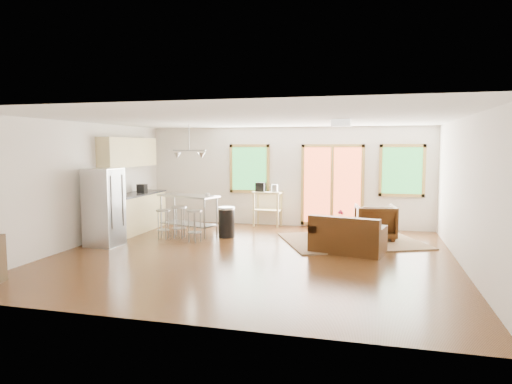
% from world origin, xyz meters
% --- Properties ---
extents(floor, '(7.50, 7.00, 0.02)m').
position_xyz_m(floor, '(0.00, 0.00, -0.01)').
color(floor, '#381F0E').
rests_on(floor, ground).
extents(ceiling, '(7.50, 7.00, 0.02)m').
position_xyz_m(ceiling, '(0.00, 0.00, 2.61)').
color(ceiling, white).
rests_on(ceiling, ground).
extents(back_wall, '(7.50, 0.02, 2.60)m').
position_xyz_m(back_wall, '(0.00, 3.51, 1.30)').
color(back_wall, silver).
rests_on(back_wall, ground).
extents(left_wall, '(0.02, 7.00, 2.60)m').
position_xyz_m(left_wall, '(-3.76, 0.00, 1.30)').
color(left_wall, silver).
rests_on(left_wall, ground).
extents(right_wall, '(0.02, 7.00, 2.60)m').
position_xyz_m(right_wall, '(3.76, 0.00, 1.30)').
color(right_wall, silver).
rests_on(right_wall, ground).
extents(front_wall, '(7.50, 0.02, 2.60)m').
position_xyz_m(front_wall, '(0.00, -3.51, 1.30)').
color(front_wall, silver).
rests_on(front_wall, ground).
extents(window_left, '(1.10, 0.05, 1.30)m').
position_xyz_m(window_left, '(-1.00, 3.46, 1.50)').
color(window_left, '#22632A').
rests_on(window_left, back_wall).
extents(french_doors, '(1.60, 0.05, 2.10)m').
position_xyz_m(french_doors, '(1.20, 3.46, 1.10)').
color(french_doors, '#CC502D').
rests_on(french_doors, back_wall).
extents(window_right, '(1.10, 0.05, 1.30)m').
position_xyz_m(window_right, '(2.90, 3.46, 1.50)').
color(window_right, '#22632A').
rests_on(window_right, back_wall).
extents(rug, '(3.51, 3.18, 0.03)m').
position_xyz_m(rug, '(1.79, 1.80, 0.01)').
color(rug, '#4F6640').
rests_on(rug, floor).
extents(loveseat, '(1.54, 1.08, 0.74)m').
position_xyz_m(loveseat, '(1.75, 0.71, 0.29)').
color(loveseat, black).
rests_on(loveseat, floor).
extents(coffee_table, '(1.16, 0.79, 0.43)m').
position_xyz_m(coffee_table, '(1.86, 1.88, 0.37)').
color(coffee_table, '#382714').
rests_on(coffee_table, floor).
extents(armchair, '(0.95, 0.91, 0.87)m').
position_xyz_m(armchair, '(2.29, 2.18, 0.44)').
color(armchair, black).
rests_on(armchair, floor).
extents(ottoman, '(0.69, 0.69, 0.38)m').
position_xyz_m(ottoman, '(1.12, 2.34, 0.19)').
color(ottoman, black).
rests_on(ottoman, floor).
extents(vase, '(0.19, 0.19, 0.30)m').
position_xyz_m(vase, '(1.55, 1.75, 0.51)').
color(vase, silver).
rests_on(vase, coffee_table).
extents(book, '(0.19, 0.06, 0.26)m').
position_xyz_m(book, '(2.03, 1.86, 0.53)').
color(book, maroon).
rests_on(book, coffee_table).
extents(cabinets, '(0.64, 2.24, 2.30)m').
position_xyz_m(cabinets, '(-3.49, 1.70, 0.93)').
color(cabinets, tan).
rests_on(cabinets, floor).
extents(refrigerator, '(0.70, 0.67, 1.64)m').
position_xyz_m(refrigerator, '(-3.25, 0.10, 0.82)').
color(refrigerator, '#B7BABC').
rests_on(refrigerator, floor).
extents(island, '(1.60, 1.03, 0.94)m').
position_xyz_m(island, '(-2.03, 1.72, 0.65)').
color(island, '#B7BABC').
rests_on(island, floor).
extents(cup, '(0.13, 0.11, 0.11)m').
position_xyz_m(cup, '(-1.44, 1.42, 1.01)').
color(cup, white).
rests_on(cup, island).
extents(bar_stool_a, '(0.35, 0.35, 0.67)m').
position_xyz_m(bar_stool_a, '(-2.37, 1.05, 0.50)').
color(bar_stool_a, '#B7BABC').
rests_on(bar_stool_a, floor).
extents(bar_stool_b, '(0.38, 0.38, 0.73)m').
position_xyz_m(bar_stool_b, '(-2.08, 1.26, 0.54)').
color(bar_stool_b, '#B7BABC').
rests_on(bar_stool_b, floor).
extents(bar_stool_c, '(0.42, 0.42, 0.71)m').
position_xyz_m(bar_stool_c, '(-1.55, 0.91, 0.53)').
color(bar_stool_c, '#B7BABC').
rests_on(bar_stool_c, floor).
extents(trash_can, '(0.44, 0.44, 0.70)m').
position_xyz_m(trash_can, '(-1.04, 1.59, 0.36)').
color(trash_can, black).
rests_on(trash_can, floor).
extents(kitchen_cart, '(0.78, 0.53, 1.15)m').
position_xyz_m(kitchen_cart, '(-0.48, 3.30, 0.78)').
color(kitchen_cart, tan).
rests_on(kitchen_cart, floor).
extents(ceiling_flush, '(0.35, 0.35, 0.12)m').
position_xyz_m(ceiling_flush, '(1.60, 0.60, 2.53)').
color(ceiling_flush, white).
rests_on(ceiling_flush, ceiling).
extents(pendant_light, '(0.80, 0.18, 0.79)m').
position_xyz_m(pendant_light, '(-1.90, 1.50, 1.90)').
color(pendant_light, gray).
rests_on(pendant_light, ceiling).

